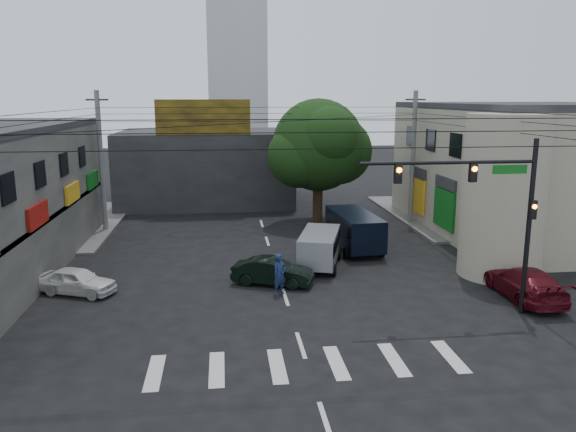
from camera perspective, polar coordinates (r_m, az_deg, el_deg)
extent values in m
plane|color=black|center=(23.49, 0.28, -9.92)|extent=(160.00, 160.00, 0.00)
cube|color=#514F4C|center=(43.38, -27.26, -0.92)|extent=(16.00, 16.00, 0.15)
cube|color=#514F4C|center=(45.53, 20.43, 0.22)|extent=(16.00, 16.00, 0.15)
cube|color=#9F967E|center=(40.60, 24.01, 4.22)|extent=(14.00, 18.00, 8.00)
cylinder|color=#9F967E|center=(29.43, 21.07, 1.87)|extent=(4.00, 4.00, 8.00)
cube|color=#232326|center=(48.00, -8.29, 4.97)|extent=(14.00, 10.00, 6.00)
cube|color=olive|center=(42.78, -8.62, 9.90)|extent=(7.00, 0.30, 2.60)
cube|color=silver|center=(92.62, -5.31, 20.16)|extent=(9.00, 9.00, 44.00)
cylinder|color=black|center=(39.74, 3.04, 2.47)|extent=(0.70, 0.70, 4.40)
sphere|color=black|center=(39.33, 3.09, 7.21)|extent=(6.40, 6.40, 6.40)
cylinder|color=black|center=(24.49, 23.24, -1.17)|extent=(0.20, 0.20, 7.20)
cylinder|color=black|center=(22.51, 16.03, 5.24)|extent=(7.00, 0.14, 0.14)
cube|color=black|center=(22.96, 18.28, 4.22)|extent=(0.28, 0.22, 0.75)
cube|color=black|center=(21.86, 11.11, 4.24)|extent=(0.28, 0.22, 0.75)
sphere|color=orange|center=(22.81, 18.45, 4.54)|extent=(0.20, 0.20, 0.20)
sphere|color=orange|center=(21.71, 11.24, 4.58)|extent=(0.20, 0.20, 0.20)
cube|color=#0D6117|center=(23.61, 21.61, 4.43)|extent=(1.40, 0.06, 0.35)
cylinder|color=#59595B|center=(38.66, -18.44, 5.20)|extent=(0.32, 0.32, 9.20)
cylinder|color=#59595B|center=(40.08, 12.57, 5.74)|extent=(0.32, 0.32, 9.20)
imported|color=black|center=(26.81, -1.55, -5.67)|extent=(3.82, 4.71, 1.27)
imported|color=silver|center=(27.30, -20.63, -6.19)|extent=(3.93, 4.56, 1.21)
imported|color=#4D0B13|center=(27.07, 22.89, -6.29)|extent=(2.15, 4.96, 1.42)
imported|color=#16254E|center=(25.38, -0.85, -5.95)|extent=(1.11, 1.09, 1.89)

